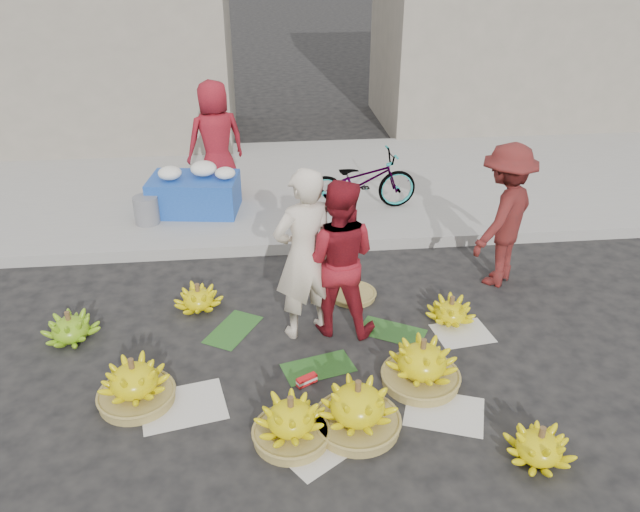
{
  "coord_description": "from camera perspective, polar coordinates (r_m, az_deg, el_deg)",
  "views": [
    {
      "loc": [
        -0.56,
        -4.8,
        3.63
      ],
      "look_at": [
        0.01,
        0.69,
        0.7
      ],
      "focal_mm": 35.0,
      "sensor_mm": 36.0,
      "label": 1
    }
  ],
  "objects": [
    {
      "name": "man_striped",
      "position": [
        7.14,
        16.44,
        3.53
      ],
      "size": [
        1.18,
        1.17,
        1.63
      ],
      "primitive_type": "imported",
      "rotation": [
        0.0,
        0.0,
        3.92
      ],
      "color": "maroon",
      "rests_on": "ground"
    },
    {
      "name": "banana_bunch_2",
      "position": [
        5.16,
        3.44,
        -13.68
      ],
      "size": [
        0.7,
        0.7,
        0.47
      ],
      "rotation": [
        0.0,
        0.0,
        -0.11
      ],
      "color": "olive",
      "rests_on": "ground"
    },
    {
      "name": "banana_bunch_0",
      "position": [
        5.63,
        -16.59,
        -11.1
      ],
      "size": [
        0.67,
        0.67,
        0.45
      ],
      "rotation": [
        0.0,
        0.0,
        0.21
      ],
      "color": "olive",
      "rests_on": "ground"
    },
    {
      "name": "flower_table",
      "position": [
        8.76,
        -11.36,
        5.78
      ],
      "size": [
        1.27,
        0.89,
        0.68
      ],
      "rotation": [
        0.0,
        0.0,
        -0.14
      ],
      "color": "#1942A3",
      "rests_on": "sidewalk"
    },
    {
      "name": "banana_bunch_3",
      "position": [
        5.23,
        19.42,
        -16.04
      ],
      "size": [
        0.63,
        0.63,
        0.31
      ],
      "rotation": [
        0.0,
        0.0,
        -0.39
      ],
      "color": "yellow",
      "rests_on": "ground"
    },
    {
      "name": "basket_spare",
      "position": [
        6.9,
        3.03,
        -3.57
      ],
      "size": [
        0.63,
        0.63,
        0.06
      ],
      "primitive_type": "cylinder",
      "rotation": [
        0.0,
        0.0,
        0.35
      ],
      "color": "olive",
      "rests_on": "ground"
    },
    {
      "name": "curb",
      "position": [
        7.87,
        -1.19,
        1.1
      ],
      "size": [
        40.0,
        0.25,
        0.15
      ],
      "primitive_type": "cube",
      "color": "gray",
      "rests_on": "ground"
    },
    {
      "name": "sidewalk",
      "position": [
        9.79,
        -2.23,
        6.56
      ],
      "size": [
        40.0,
        4.0,
        0.12
      ],
      "primitive_type": "cube",
      "color": "gray",
      "rests_on": "ground"
    },
    {
      "name": "building_left",
      "position": [
        12.59,
        -22.95,
        18.49
      ],
      "size": [
        6.0,
        3.0,
        4.0
      ],
      "primitive_type": "cube",
      "color": "gray",
      "rests_on": "sidewalk"
    },
    {
      "name": "newspaper_scatter",
      "position": [
        5.43,
        1.58,
        -13.99
      ],
      "size": [
        3.2,
        1.8,
        0.0
      ],
      "primitive_type": null,
      "color": "silver",
      "rests_on": "ground"
    },
    {
      "name": "banana_bunch_1",
      "position": [
        5.08,
        -2.66,
        -14.89
      ],
      "size": [
        0.66,
        0.66,
        0.43
      ],
      "rotation": [
        0.0,
        0.0,
        -0.31
      ],
      "color": "olive",
      "rests_on": "ground"
    },
    {
      "name": "ground",
      "position": [
        6.04,
        0.61,
        -8.96
      ],
      "size": [
        80.0,
        80.0,
        0.0
      ],
      "primitive_type": "plane",
      "color": "black",
      "rests_on": "ground"
    },
    {
      "name": "banana_bunch_7",
      "position": [
        6.78,
        -11.07,
        -3.79
      ],
      "size": [
        0.52,
        0.52,
        0.29
      ],
      "rotation": [
        0.0,
        0.0,
        0.2
      ],
      "color": "yellow",
      "rests_on": "ground"
    },
    {
      "name": "bicycle",
      "position": [
        8.62,
        3.77,
        6.83
      ],
      "size": [
        0.69,
        1.61,
        0.82
      ],
      "primitive_type": "imported",
      "rotation": [
        0.0,
        0.0,
        1.67
      ],
      "color": "gray",
      "rests_on": "sidewalk"
    },
    {
      "name": "vendor_cream",
      "position": [
        5.9,
        -1.43,
        0.08
      ],
      "size": [
        0.75,
        0.63,
        1.74
      ],
      "primitive_type": "imported",
      "rotation": [
        0.0,
        0.0,
        3.53
      ],
      "color": "beige",
      "rests_on": "ground"
    },
    {
      "name": "banana_bunch_5",
      "position": [
        6.57,
        11.88,
        -4.95
      ],
      "size": [
        0.56,
        0.56,
        0.3
      ],
      "rotation": [
        0.0,
        0.0,
        0.29
      ],
      "color": "yellow",
      "rests_on": "ground"
    },
    {
      "name": "banana_bunch_6",
      "position": [
        6.64,
        -21.87,
        -6.1
      ],
      "size": [
        0.56,
        0.56,
        0.32
      ],
      "rotation": [
        0.0,
        0.0,
        -0.14
      ],
      "color": "#5B9B16",
      "rests_on": "ground"
    },
    {
      "name": "banana_bunch_4",
      "position": [
        5.66,
        9.28,
        -9.74
      ],
      "size": [
        0.79,
        0.79,
        0.47
      ],
      "rotation": [
        0.0,
        0.0,
        -0.38
      ],
      "color": "olive",
      "rests_on": "ground"
    },
    {
      "name": "banana_leaves",
      "position": [
        6.19,
        -0.53,
        -7.88
      ],
      "size": [
        2.0,
        1.0,
        0.0
      ],
      "primitive_type": null,
      "color": "#1F4E1A",
      "rests_on": "ground"
    },
    {
      "name": "incense_stack",
      "position": [
        5.67,
        -1.22,
        -11.3
      ],
      "size": [
        0.2,
        0.15,
        0.08
      ],
      "primitive_type": "cube",
      "rotation": [
        0.0,
        0.0,
        0.5
      ],
      "color": "red",
      "rests_on": "ground"
    },
    {
      "name": "grey_bucket",
      "position": [
        8.58,
        -15.58,
        4.07
      ],
      "size": [
        0.33,
        0.33,
        0.37
      ],
      "primitive_type": "cylinder",
      "color": "slate",
      "rests_on": "sidewalk"
    },
    {
      "name": "flower_vendor",
      "position": [
        9.01,
        -9.51,
        10.36
      ],
      "size": [
        0.96,
        0.79,
        1.68
      ],
      "primitive_type": "imported",
      "rotation": [
        0.0,
        0.0,
        3.5
      ],
      "color": "maroon",
      "rests_on": "sidewalk"
    },
    {
      "name": "vendor_red",
      "position": [
        5.99,
        1.63,
        -0.22
      ],
      "size": [
        0.91,
        0.79,
        1.6
      ],
      "primitive_type": "imported",
      "rotation": [
        0.0,
        0.0,
        2.87
      ],
      "color": "maroon",
      "rests_on": "ground"
    }
  ]
}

